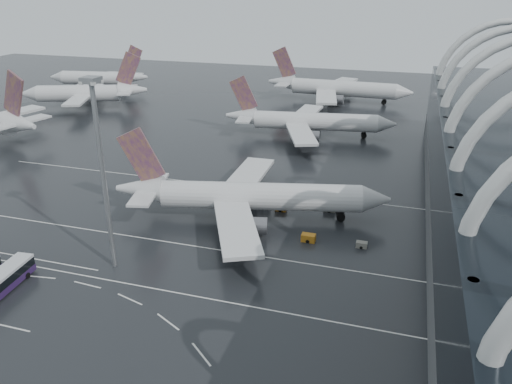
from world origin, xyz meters
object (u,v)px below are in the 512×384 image
(airliner_main, at_px, (247,197))
(gse_cart_belly_e, at_px, (281,208))
(airliner_gate_c, at_px, (336,89))
(jet_remote_far, at_px, (100,78))
(gse_cart_belly_b, at_px, (330,208))
(gse_cart_belly_d, at_px, (362,245))
(gse_cart_belly_a, at_px, (308,238))
(airliner_gate_b, at_px, (306,122))
(bus_row_near_d, at_px, (1,282))
(jet_remote_mid, at_px, (87,93))
(floodlight_mast, at_px, (100,154))

(airliner_main, bearing_deg, gse_cart_belly_e, 29.41)
(airliner_gate_c, distance_m, jet_remote_far, 99.39)
(airliner_main, relative_size, gse_cart_belly_b, 22.03)
(gse_cart_belly_b, distance_m, gse_cart_belly_d, 15.42)
(airliner_gate_c, relative_size, gse_cart_belly_a, 22.11)
(airliner_gate_b, height_order, gse_cart_belly_b, airliner_gate_b)
(airliner_gate_b, bearing_deg, jet_remote_far, 148.36)
(airliner_main, xyz_separation_m, gse_cart_belly_d, (22.97, -5.46, -4.01))
(gse_cart_belly_a, bearing_deg, bus_row_near_d, -144.54)
(bus_row_near_d, xyz_separation_m, gse_cart_belly_b, (42.55, 42.99, -1.07))
(jet_remote_far, height_order, gse_cart_belly_e, jet_remote_far)
(airliner_gate_c, height_order, gse_cart_belly_d, airliner_gate_c)
(airliner_main, distance_m, jet_remote_mid, 111.20)
(floodlight_mast, bearing_deg, bus_row_near_d, -136.01)
(jet_remote_mid, height_order, gse_cart_belly_d, jet_remote_mid)
(airliner_main, xyz_separation_m, floodlight_mast, (-15.37, -23.54, 14.87))
(gse_cart_belly_a, distance_m, gse_cart_belly_d, 9.43)
(airliner_gate_b, xyz_separation_m, jet_remote_mid, (-84.69, 12.77, 0.76))
(jet_remote_mid, distance_m, gse_cart_belly_b, 118.88)
(bus_row_near_d, distance_m, gse_cart_belly_d, 58.49)
(gse_cart_belly_a, bearing_deg, airliner_gate_c, 96.38)
(airliner_main, distance_m, gse_cart_belly_a, 15.31)
(bus_row_near_d, xyz_separation_m, gse_cart_belly_e, (33.00, 40.31, -1.11))
(gse_cart_belly_b, height_order, gse_cart_belly_d, gse_cart_belly_b)
(jet_remote_far, bearing_deg, gse_cart_belly_a, 126.86)
(airliner_gate_c, distance_m, gse_cart_belly_d, 115.62)
(gse_cart_belly_a, distance_m, gse_cart_belly_b, 13.90)
(jet_remote_mid, height_order, gse_cart_belly_b, jet_remote_mid)
(airliner_gate_c, xyz_separation_m, gse_cart_belly_a, (12.75, -113.92, -4.28))
(airliner_main, bearing_deg, gse_cart_belly_a, -37.06)
(floodlight_mast, bearing_deg, airliner_main, 56.86)
(jet_remote_mid, xyz_separation_m, bus_row_near_d, (57.68, -106.74, -3.44))
(bus_row_near_d, bearing_deg, gse_cart_belly_a, -59.73)
(gse_cart_belly_b, relative_size, gse_cart_belly_e, 1.06)
(airliner_gate_c, height_order, bus_row_near_d, airliner_gate_c)
(jet_remote_mid, xyz_separation_m, gse_cart_belly_d, (108.06, -77.04, -4.63))
(airliner_gate_c, height_order, gse_cart_belly_e, airliner_gate_c)
(gse_cart_belly_d, bearing_deg, floodlight_mast, -154.75)
(airliner_main, distance_m, gse_cart_belly_e, 8.55)
(airliner_main, xyz_separation_m, airliner_gate_c, (0.80, 107.93, 0.43))
(gse_cart_belly_d, bearing_deg, airliner_gate_b, 109.98)
(jet_remote_mid, relative_size, bus_row_near_d, 3.45)
(gse_cart_belly_a, relative_size, gse_cart_belly_b, 1.04)
(airliner_main, distance_m, jet_remote_far, 140.68)
(gse_cart_belly_e, bearing_deg, airliner_gate_c, 92.67)
(airliner_main, relative_size, gse_cart_belly_e, 23.32)
(gse_cart_belly_b, xyz_separation_m, gse_cart_belly_e, (-9.55, -2.68, -0.04))
(airliner_gate_b, relative_size, gse_cart_belly_a, 20.14)
(gse_cart_belly_a, bearing_deg, jet_remote_far, 136.38)
(bus_row_near_d, xyz_separation_m, gse_cart_belly_d, (50.38, 29.70, -1.20))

